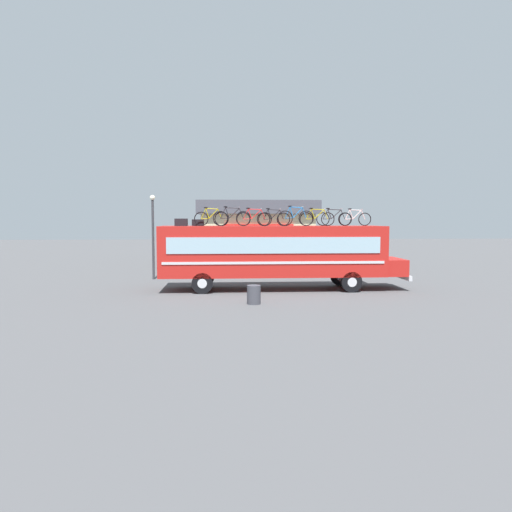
{
  "coord_description": "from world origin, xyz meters",
  "views": [
    {
      "loc": [
        -2.21,
        -23.08,
        3.41
      ],
      "look_at": [
        -0.78,
        0.0,
        1.64
      ],
      "focal_mm": 33.49,
      "sensor_mm": 36.0,
      "label": 1
    }
  ],
  "objects_px": {
    "rooftop_bicycle_5": "(296,218)",
    "rooftop_bicycle_8": "(355,218)",
    "rooftop_bicycle_6": "(317,218)",
    "street_lamp": "(153,230)",
    "rooftop_bicycle_3": "(254,218)",
    "luggage_bag_1": "(181,222)",
    "rooftop_bicycle_7": "(334,218)",
    "bus": "(276,252)",
    "rooftop_bicycle_4": "(273,218)",
    "rooftop_bicycle_1": "(211,218)",
    "luggage_bag_2": "(198,223)",
    "trash_bin": "(254,295)",
    "rooftop_bicycle_2": "(232,218)"
  },
  "relations": [
    {
      "from": "luggage_bag_1",
      "to": "bus",
      "type": "bearing_deg",
      "value": 1.1
    },
    {
      "from": "rooftop_bicycle_4",
      "to": "rooftop_bicycle_1",
      "type": "bearing_deg",
      "value": 176.57
    },
    {
      "from": "luggage_bag_2",
      "to": "rooftop_bicycle_4",
      "type": "height_order",
      "value": "rooftop_bicycle_4"
    },
    {
      "from": "trash_bin",
      "to": "luggage_bag_1",
      "type": "bearing_deg",
      "value": 129.75
    },
    {
      "from": "luggage_bag_2",
      "to": "rooftop_bicycle_7",
      "type": "relative_size",
      "value": 0.33
    },
    {
      "from": "luggage_bag_1",
      "to": "rooftop_bicycle_1",
      "type": "relative_size",
      "value": 0.36
    },
    {
      "from": "bus",
      "to": "street_lamp",
      "type": "distance_m",
      "value": 7.95
    },
    {
      "from": "rooftop_bicycle_6",
      "to": "rooftop_bicycle_7",
      "type": "bearing_deg",
      "value": 23.86
    },
    {
      "from": "luggage_bag_2",
      "to": "rooftop_bicycle_2",
      "type": "distance_m",
      "value": 1.72
    },
    {
      "from": "luggage_bag_1",
      "to": "luggage_bag_2",
      "type": "distance_m",
      "value": 0.86
    },
    {
      "from": "rooftop_bicycle_4",
      "to": "rooftop_bicycle_5",
      "type": "bearing_deg",
      "value": 7.06
    },
    {
      "from": "rooftop_bicycle_5",
      "to": "rooftop_bicycle_8",
      "type": "xyz_separation_m",
      "value": [
        3.03,
        0.43,
        -0.04
      ]
    },
    {
      "from": "rooftop_bicycle_3",
      "to": "trash_bin",
      "type": "height_order",
      "value": "rooftop_bicycle_3"
    },
    {
      "from": "rooftop_bicycle_4",
      "to": "rooftop_bicycle_8",
      "type": "relative_size",
      "value": 0.99
    },
    {
      "from": "rooftop_bicycle_1",
      "to": "rooftop_bicycle_8",
      "type": "xyz_separation_m",
      "value": [
        7.08,
        0.39,
        -0.02
      ]
    },
    {
      "from": "luggage_bag_2",
      "to": "rooftop_bicycle_6",
      "type": "relative_size",
      "value": 0.33
    },
    {
      "from": "rooftop_bicycle_3",
      "to": "rooftop_bicycle_4",
      "type": "xyz_separation_m",
      "value": [
        0.93,
        0.09,
        -0.01
      ]
    },
    {
      "from": "rooftop_bicycle_3",
      "to": "rooftop_bicycle_5",
      "type": "relative_size",
      "value": 0.96
    },
    {
      "from": "luggage_bag_2",
      "to": "trash_bin",
      "type": "height_order",
      "value": "luggage_bag_2"
    },
    {
      "from": "rooftop_bicycle_5",
      "to": "rooftop_bicycle_3",
      "type": "bearing_deg",
      "value": -173.62
    },
    {
      "from": "rooftop_bicycle_1",
      "to": "rooftop_bicycle_4",
      "type": "bearing_deg",
      "value": -3.43
    },
    {
      "from": "rooftop_bicycle_5",
      "to": "trash_bin",
      "type": "xyz_separation_m",
      "value": [
        -2.24,
        -3.83,
        -3.13
      ]
    },
    {
      "from": "luggage_bag_1",
      "to": "rooftop_bicycle_8",
      "type": "distance_m",
      "value": 8.53
    },
    {
      "from": "luggage_bag_1",
      "to": "rooftop_bicycle_2",
      "type": "xyz_separation_m",
      "value": [
        2.42,
        -0.07,
        0.22
      ]
    },
    {
      "from": "rooftop_bicycle_5",
      "to": "trash_bin",
      "type": "height_order",
      "value": "rooftop_bicycle_5"
    },
    {
      "from": "luggage_bag_1",
      "to": "rooftop_bicycle_5",
      "type": "xyz_separation_m",
      "value": [
        5.49,
        -0.08,
        0.23
      ]
    },
    {
      "from": "street_lamp",
      "to": "rooftop_bicycle_3",
      "type": "bearing_deg",
      "value": -41.04
    },
    {
      "from": "rooftop_bicycle_2",
      "to": "rooftop_bicycle_6",
      "type": "xyz_separation_m",
      "value": [
        4.13,
        0.07,
        -0.03
      ]
    },
    {
      "from": "rooftop_bicycle_1",
      "to": "rooftop_bicycle_5",
      "type": "distance_m",
      "value": 4.05
    },
    {
      "from": "rooftop_bicycle_4",
      "to": "rooftop_bicycle_5",
      "type": "relative_size",
      "value": 0.91
    },
    {
      "from": "rooftop_bicycle_6",
      "to": "trash_bin",
      "type": "height_order",
      "value": "rooftop_bicycle_6"
    },
    {
      "from": "rooftop_bicycle_6",
      "to": "rooftop_bicycle_8",
      "type": "xyz_separation_m",
      "value": [
        1.97,
        0.35,
        -0.01
      ]
    },
    {
      "from": "luggage_bag_1",
      "to": "rooftop_bicycle_7",
      "type": "bearing_deg",
      "value": 3.09
    },
    {
      "from": "rooftop_bicycle_3",
      "to": "street_lamp",
      "type": "bearing_deg",
      "value": 138.96
    },
    {
      "from": "rooftop_bicycle_5",
      "to": "rooftop_bicycle_7",
      "type": "height_order",
      "value": "rooftop_bicycle_5"
    },
    {
      "from": "luggage_bag_2",
      "to": "rooftop_bicycle_7",
      "type": "xyz_separation_m",
      "value": [
        6.69,
        0.03,
        0.21
      ]
    },
    {
      "from": "rooftop_bicycle_8",
      "to": "rooftop_bicycle_2",
      "type": "bearing_deg",
      "value": -176.05
    },
    {
      "from": "bus",
      "to": "rooftop_bicycle_4",
      "type": "relative_size",
      "value": 7.45
    },
    {
      "from": "luggage_bag_1",
      "to": "rooftop_bicycle_8",
      "type": "height_order",
      "value": "rooftop_bicycle_8"
    },
    {
      "from": "luggage_bag_1",
      "to": "rooftop_bicycle_2",
      "type": "bearing_deg",
      "value": -1.66
    },
    {
      "from": "bus",
      "to": "rooftop_bicycle_5",
      "type": "bearing_deg",
      "value": -10.05
    },
    {
      "from": "rooftop_bicycle_4",
      "to": "trash_bin",
      "type": "height_order",
      "value": "rooftop_bicycle_4"
    },
    {
      "from": "rooftop_bicycle_4",
      "to": "rooftop_bicycle_8",
      "type": "xyz_separation_m",
      "value": [
        4.12,
        0.57,
        0.0
      ]
    },
    {
      "from": "trash_bin",
      "to": "rooftop_bicycle_5",
      "type": "bearing_deg",
      "value": 59.68
    },
    {
      "from": "rooftop_bicycle_2",
      "to": "rooftop_bicycle_8",
      "type": "height_order",
      "value": "rooftop_bicycle_2"
    },
    {
      "from": "rooftop_bicycle_6",
      "to": "rooftop_bicycle_8",
      "type": "height_order",
      "value": "rooftop_bicycle_6"
    },
    {
      "from": "bus",
      "to": "trash_bin",
      "type": "bearing_deg",
      "value": -107.86
    },
    {
      "from": "rooftop_bicycle_2",
      "to": "rooftop_bicycle_7",
      "type": "height_order",
      "value": "rooftop_bicycle_2"
    },
    {
      "from": "luggage_bag_2",
      "to": "street_lamp",
      "type": "bearing_deg",
      "value": 124.29
    },
    {
      "from": "rooftop_bicycle_4",
      "to": "rooftop_bicycle_8",
      "type": "distance_m",
      "value": 4.16
    }
  ]
}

